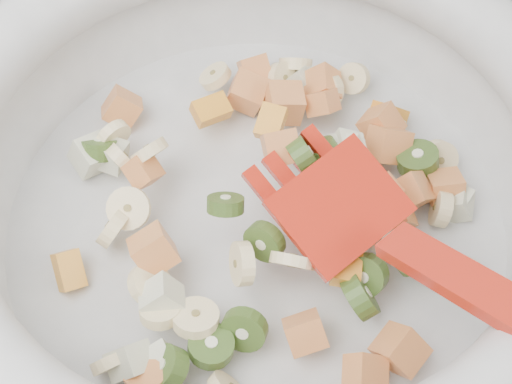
% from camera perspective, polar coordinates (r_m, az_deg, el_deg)
% --- Properties ---
extents(mixing_bowl, '(0.49, 0.42, 0.16)m').
position_cam_1_polar(mixing_bowl, '(0.48, 0.09, 0.96)').
color(mixing_bowl, silver).
rests_on(mixing_bowl, counter).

